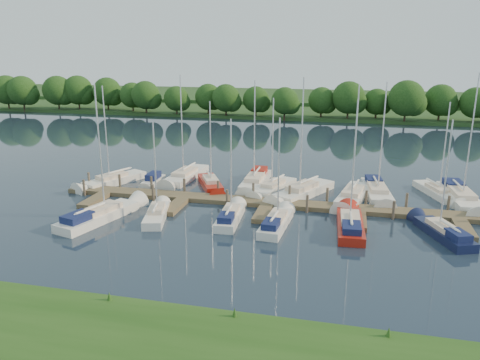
% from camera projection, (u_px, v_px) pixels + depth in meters
% --- Properties ---
extents(ground, '(260.00, 260.00, 0.00)m').
position_uv_depth(ground, '(251.00, 238.00, 35.39)').
color(ground, '#1B2737').
rests_on(ground, ground).
extents(dock, '(40.00, 6.00, 0.40)m').
position_uv_depth(dock, '(267.00, 205.00, 42.18)').
color(dock, '#4A3D29').
rests_on(dock, ground).
extents(mooring_pilings, '(38.24, 2.84, 2.00)m').
position_uv_depth(mooring_pilings, '(270.00, 197.00, 43.13)').
color(mooring_pilings, '#473D33').
rests_on(mooring_pilings, ground).
extents(far_shore, '(180.00, 30.00, 0.60)m').
position_uv_depth(far_shore, '(320.00, 111.00, 105.58)').
color(far_shore, '#1E3B17').
rests_on(far_shore, ground).
extents(distant_hill, '(220.00, 40.00, 1.40)m').
position_uv_depth(distant_hill, '(326.00, 98.00, 128.90)').
color(distant_hill, '#305424').
rests_on(distant_hill, ground).
extents(treeline, '(147.08, 9.86, 8.15)m').
position_uv_depth(treeline, '(311.00, 99.00, 92.98)').
color(treeline, '#38281C').
rests_on(treeline, ground).
extents(sailboat_n_0, '(4.72, 8.21, 10.68)m').
position_uv_depth(sailboat_n_0, '(112.00, 182.00, 49.35)').
color(sailboat_n_0, white).
rests_on(sailboat_n_0, ground).
extents(motorboat, '(1.38, 4.51, 1.49)m').
position_uv_depth(motorboat, '(153.00, 181.00, 49.30)').
color(motorboat, white).
rests_on(motorboat, ground).
extents(sailboat_n_2, '(2.85, 9.31, 11.65)m').
position_uv_depth(sailboat_n_2, '(184.00, 177.00, 51.12)').
color(sailboat_n_2, white).
rests_on(sailboat_n_2, ground).
extents(sailboat_n_3, '(4.36, 6.93, 9.27)m').
position_uv_depth(sailboat_n_3, '(211.00, 185.00, 48.16)').
color(sailboat_n_3, '#A21A0F').
rests_on(sailboat_n_3, ground).
extents(sailboat_n_4, '(2.10, 8.79, 11.28)m').
position_uv_depth(sailboat_n_4, '(255.00, 182.00, 48.88)').
color(sailboat_n_4, white).
rests_on(sailboat_n_4, ground).
extents(sailboat_n_5, '(3.75, 7.58, 9.72)m').
position_uv_depth(sailboat_n_5, '(273.00, 189.00, 46.81)').
color(sailboat_n_5, white).
rests_on(sailboat_n_5, ground).
extents(sailboat_n_6, '(5.68, 8.92, 11.82)m').
position_uv_depth(sailboat_n_6, '(301.00, 193.00, 45.34)').
color(sailboat_n_6, white).
rests_on(sailboat_n_6, ground).
extents(sailboat_n_7, '(3.52, 8.93, 11.23)m').
position_uv_depth(sailboat_n_7, '(352.00, 197.00, 44.14)').
color(sailboat_n_7, white).
rests_on(sailboat_n_7, ground).
extents(sailboat_n_8, '(2.93, 9.05, 11.33)m').
position_uv_depth(sailboat_n_8, '(377.00, 193.00, 45.47)').
color(sailboat_n_8, white).
rests_on(sailboat_n_8, ground).
extents(sailboat_n_9, '(3.80, 7.42, 9.44)m').
position_uv_depth(sailboat_n_9, '(438.00, 193.00, 45.46)').
color(sailboat_n_9, white).
rests_on(sailboat_n_9, ground).
extents(sailboat_n_10, '(2.95, 9.76, 12.28)m').
position_uv_depth(sailboat_n_10, '(461.00, 199.00, 43.61)').
color(sailboat_n_10, white).
rests_on(sailboat_n_10, ground).
extents(sailboat_s_0, '(4.15, 9.16, 11.58)m').
position_uv_depth(sailboat_s_0, '(101.00, 216.00, 39.13)').
color(sailboat_s_0, white).
rests_on(sailboat_s_0, ground).
extents(sailboat_s_1, '(2.85, 6.53, 8.50)m').
position_uv_depth(sailboat_s_1, '(157.00, 215.00, 39.48)').
color(sailboat_s_1, white).
rests_on(sailboat_s_1, ground).
extents(sailboat_s_2, '(1.97, 6.84, 8.84)m').
position_uv_depth(sailboat_s_2, '(230.00, 217.00, 38.88)').
color(sailboat_s_2, white).
rests_on(sailboat_s_2, ground).
extents(sailboat_s_3, '(2.09, 7.10, 9.12)m').
position_uv_depth(sailboat_s_3, '(276.00, 223.00, 37.53)').
color(sailboat_s_3, white).
rests_on(sailboat_s_3, ground).
extents(sailboat_s_4, '(2.29, 8.30, 10.54)m').
position_uv_depth(sailboat_s_4, '(350.00, 225.00, 37.19)').
color(sailboat_s_4, '#A21A0F').
rests_on(sailboat_s_4, ground).
extents(sailboat_s_5, '(3.87, 7.12, 9.27)m').
position_uv_depth(sailboat_s_5, '(442.00, 233.00, 35.57)').
color(sailboat_s_5, '#101737').
rests_on(sailboat_s_5, ground).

